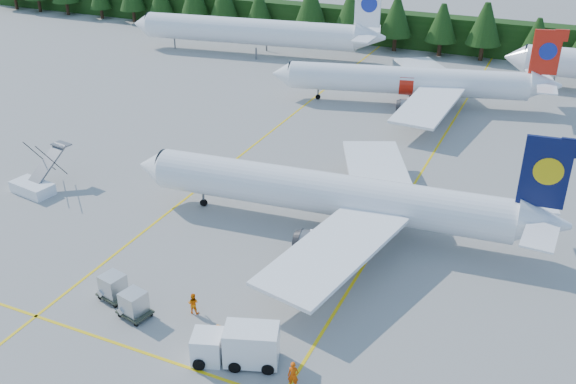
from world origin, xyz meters
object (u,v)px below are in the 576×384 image
at_px(airliner_navy, 320,193).
at_px(airstairs, 35,184).
at_px(airliner_red, 402,81).
at_px(service_truck, 236,345).

relative_size(airliner_navy, airstairs, 5.98).
bearing_deg(airliner_red, airstairs, -136.97).
relative_size(airliner_red, service_truck, 6.05).
xyz_separation_m(airliner_navy, service_truck, (1.71, -19.16, -1.99)).
relative_size(airliner_navy, airliner_red, 1.04).
bearing_deg(airliner_navy, service_truck, -90.35).
distance_m(airliner_navy, service_truck, 19.34).
xyz_separation_m(airliner_navy, airliner_red, (-2.22, 35.84, -0.06)).
height_order(airliner_navy, airliner_red, airliner_navy).
height_order(airliner_navy, airstairs, airliner_navy).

